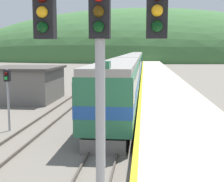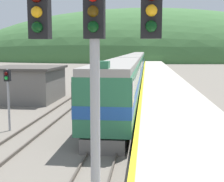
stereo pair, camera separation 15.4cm
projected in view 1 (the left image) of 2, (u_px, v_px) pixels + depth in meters
name	position (u px, v px, depth m)	size (l,w,h in m)	color
track_main	(135.00, 71.00, 72.66)	(1.52, 180.00, 0.16)	#4C443D
track_siding	(114.00, 71.00, 73.16)	(1.52, 180.00, 0.16)	#4C443D
platform	(158.00, 77.00, 52.44)	(5.70, 140.00, 1.05)	#BCB5A5
distant_hills	(140.00, 60.00, 144.53)	(166.50, 74.92, 46.64)	#3D6B38
station_shed	(25.00, 83.00, 31.41)	(6.75, 7.23, 3.42)	slate
express_train_lead_car	(119.00, 85.00, 24.97)	(2.95, 20.91, 4.60)	black
carriage_second	(131.00, 69.00, 45.98)	(2.94, 19.46, 4.24)	black
carriage_third	(135.00, 63.00, 66.03)	(2.94, 19.46, 4.24)	black
carriage_fourth	(137.00, 59.00, 86.09)	(2.94, 19.46, 4.24)	black
signal_mast_main	(100.00, 55.00, 6.14)	(3.30, 0.42, 7.39)	#9E9EA3
signal_post_siding	(8.00, 87.00, 19.47)	(0.36, 0.42, 3.93)	#9E9EA3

